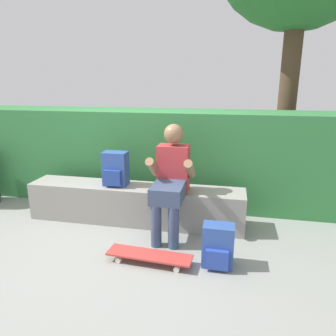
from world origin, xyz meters
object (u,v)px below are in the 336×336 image
Objects in this scene: skateboard_near_person at (149,256)px; backpack_on_bench at (115,169)px; person_skater at (171,177)px; bench_main at (135,204)px; backpack_on_ground at (218,246)px.

backpack_on_bench reaches higher than skateboard_near_person.
person_skater is at bearing 83.09° from skateboard_near_person.
bench_main is at bearing 115.28° from skateboard_near_person.
skateboard_near_person is (0.40, -0.84, -0.15)m from bench_main.
person_skater is 0.86m from skateboard_near_person.
bench_main is 6.40× the size of backpack_on_ground.
skateboard_near_person is 2.03× the size of backpack_on_ground.
person_skater reaches higher than backpack_on_bench.
backpack_on_bench is (-0.23, -0.01, 0.42)m from bench_main.
person_skater is at bearing -23.57° from bench_main.
backpack_on_ground reaches higher than skateboard_near_person.
bench_main is at bearing 143.39° from backpack_on_ground.
backpack_on_bench is 1.52m from backpack_on_ground.
backpack_on_bench reaches higher than backpack_on_ground.
bench_main is 0.94m from skateboard_near_person.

